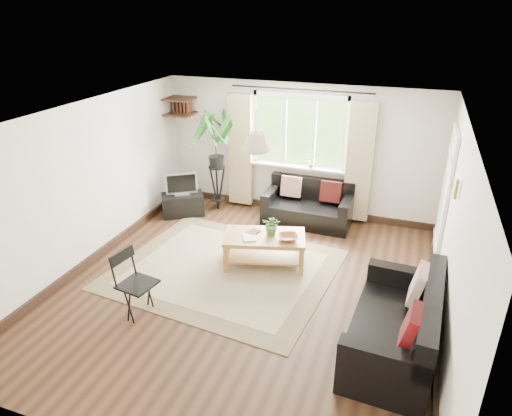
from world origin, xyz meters
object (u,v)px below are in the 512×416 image
(palm_stand, at_px, (217,163))
(sofa_back, at_px, (308,204))
(folding_chair, at_px, (138,285))
(sofa_right, at_px, (394,321))
(coffee_table, at_px, (264,250))
(tv_stand, at_px, (183,204))

(palm_stand, bearing_deg, sofa_back, -0.71)
(palm_stand, xyz_separation_m, folding_chair, (0.40, -3.34, -0.50))
(sofa_right, distance_m, coffee_table, 2.37)
(sofa_back, height_order, folding_chair, folding_chair)
(sofa_back, distance_m, sofa_right, 3.39)
(tv_stand, bearing_deg, sofa_right, -65.44)
(sofa_right, xyz_separation_m, tv_stand, (-3.97, 2.51, -0.21))
(tv_stand, distance_m, folding_chair, 3.03)
(sofa_back, height_order, tv_stand, sofa_back)
(sofa_right, bearing_deg, tv_stand, -118.57)
(coffee_table, bearing_deg, tv_stand, 149.30)
(sofa_back, relative_size, sofa_right, 0.87)
(folding_chair, bearing_deg, sofa_right, -73.80)
(sofa_right, bearing_deg, palm_stand, -126.87)
(sofa_right, xyz_separation_m, palm_stand, (-3.46, 2.96, 0.52))
(tv_stand, distance_m, palm_stand, 1.00)
(coffee_table, relative_size, tv_stand, 1.60)
(folding_chair, bearing_deg, palm_stand, 16.02)
(sofa_back, xyz_separation_m, folding_chair, (-1.36, -3.31, 0.07))
(sofa_right, bearing_deg, sofa_back, -146.34)
(palm_stand, bearing_deg, sofa_right, -40.54)
(coffee_table, height_order, tv_stand, coffee_table)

